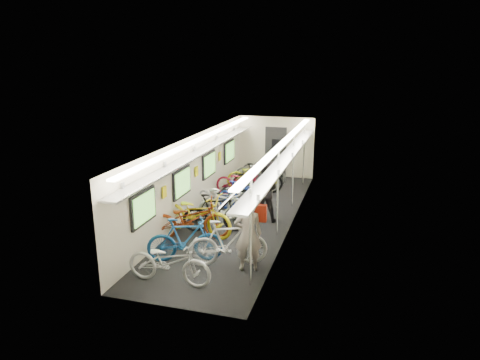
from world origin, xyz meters
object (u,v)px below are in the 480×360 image
Objects in this scene: passenger_near at (248,234)px; backpack at (261,213)px; passenger_mid at (264,190)px; bicycle_0 at (169,262)px; bicycle_1 at (185,240)px.

backpack is at bearing -154.47° from passenger_near.
backpack is at bearing 98.46° from passenger_mid.
bicycle_1 is (-0.08, 1.04, 0.04)m from bicycle_0.
bicycle_1 is 4.65× the size of backpack.
bicycle_1 is at bearing -176.89° from backpack.
passenger_near is at bearing 93.70° from passenger_mid.
passenger_near is 0.94× the size of passenger_mid.
bicycle_0 is 1.04× the size of passenger_mid.
bicycle_0 is at bearing 72.90° from passenger_mid.
passenger_mid reaches higher than bicycle_0.
passenger_near is 3.16m from passenger_mid.
bicycle_0 is 1.05m from bicycle_1.
passenger_near reaches higher than bicycle_1.
backpack is at bearing -102.93° from bicycle_1.
backpack reaches higher than bicycle_0.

